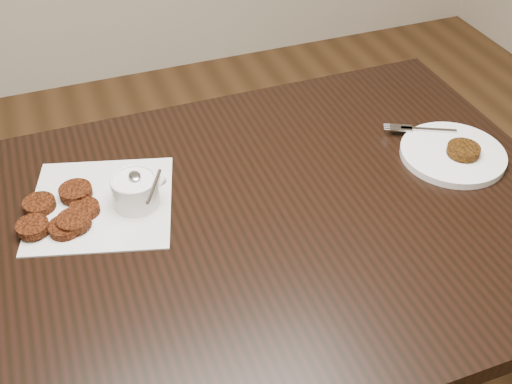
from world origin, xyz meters
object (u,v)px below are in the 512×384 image
Objects in this scene: table at (234,345)px; sauce_ramekin at (133,178)px; napkin at (101,204)px; plate_with_patty at (453,151)px.

table is 10.81× the size of sauce_ramekin.
table is 5.01× the size of napkin.
napkin is 0.09m from sauce_ramekin.
sauce_ramekin is 0.57× the size of plate_with_patty.
table is at bearing -176.58° from plate_with_patty.
table is 6.11× the size of plate_with_patty.
plate_with_patty is (0.65, -0.08, -0.05)m from sauce_ramekin.
plate_with_patty is (0.51, 0.03, 0.39)m from table.
sauce_ramekin is at bearing 172.68° from plate_with_patty.
sauce_ramekin is 0.66m from plate_with_patty.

